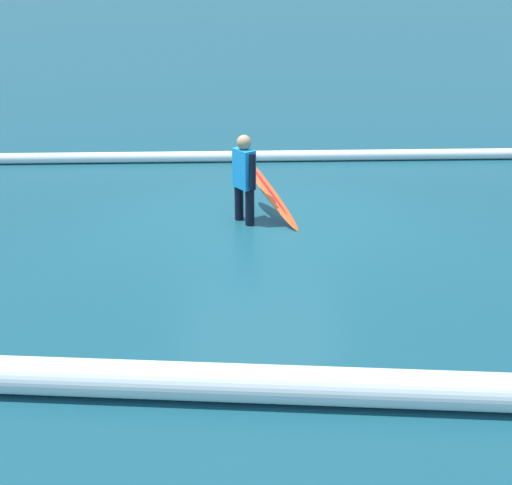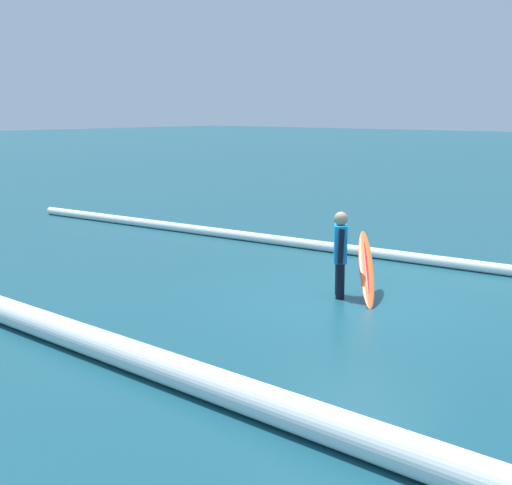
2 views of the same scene
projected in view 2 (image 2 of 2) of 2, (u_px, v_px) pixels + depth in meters
name	position (u px, v px, depth m)	size (l,w,h in m)	color
ground_plane	(355.00, 299.00, 12.47)	(169.51, 169.51, 0.00)	#164A59
surfer	(340.00, 250.00, 12.47)	(0.37, 0.51, 1.38)	black
surfboard	(366.00, 268.00, 12.49)	(1.17, 1.41, 1.00)	#E55926
wave_crest_foreground	(413.00, 258.00, 15.28)	(0.21, 0.21, 22.83)	white
wave_crest_midground	(85.00, 339.00, 9.67)	(0.36, 0.36, 18.52)	white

